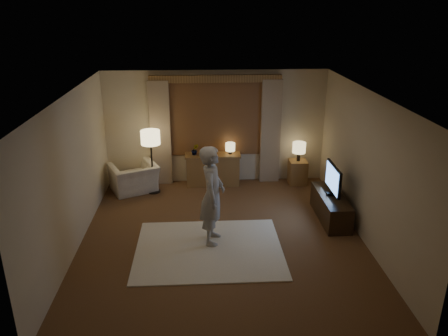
{
  "coord_description": "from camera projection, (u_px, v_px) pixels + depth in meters",
  "views": [
    {
      "loc": [
        -0.36,
        -6.88,
        3.98
      ],
      "look_at": [
        0.07,
        0.6,
        1.13
      ],
      "focal_mm": 35.0,
      "sensor_mm": 36.0,
      "label": 1
    }
  ],
  "objects": [
    {
      "name": "room",
      "position": [
        221.0,
        159.0,
        7.85
      ],
      "size": [
        5.04,
        5.54,
        2.64
      ],
      "color": "brown",
      "rests_on": "ground"
    },
    {
      "name": "picture_frame",
      "position": [
        213.0,
        152.0,
        9.9
      ],
      "size": [
        0.16,
        0.02,
        0.2
      ],
      "primitive_type": "cube",
      "color": "brown",
      "rests_on": "sideboard"
    },
    {
      "name": "table_lamp_side",
      "position": [
        299.0,
        148.0,
        9.93
      ],
      "size": [
        0.3,
        0.3,
        0.44
      ],
      "color": "black",
      "rests_on": "side_table"
    },
    {
      "name": "plant",
      "position": [
        195.0,
        150.0,
        9.86
      ],
      "size": [
        0.16,
        0.13,
        0.3
      ],
      "primitive_type": "imported",
      "color": "#999999",
      "rests_on": "sideboard"
    },
    {
      "name": "table_lamp_sideboard",
      "position": [
        230.0,
        147.0,
        9.88
      ],
      "size": [
        0.22,
        0.22,
        0.3
      ],
      "color": "black",
      "rests_on": "sideboard"
    },
    {
      "name": "side_table",
      "position": [
        298.0,
        172.0,
        10.14
      ],
      "size": [
        0.4,
        0.4,
        0.56
      ],
      "primitive_type": "cube",
      "color": "brown",
      "rests_on": "floor"
    },
    {
      "name": "rug",
      "position": [
        209.0,
        249.0,
        7.49
      ],
      "size": [
        2.5,
        2.0,
        0.02
      ],
      "primitive_type": "cube",
      "color": "white",
      "rests_on": "floor"
    },
    {
      "name": "floor_lamp",
      "position": [
        151.0,
        141.0,
        9.35
      ],
      "size": [
        0.41,
        0.41,
        1.42
      ],
      "color": "black",
      "rests_on": "floor"
    },
    {
      "name": "armchair",
      "position": [
        134.0,
        178.0,
        9.71
      ],
      "size": [
        1.24,
        1.18,
        0.63
      ],
      "primitive_type": "imported",
      "rotation": [
        0.0,
        0.0,
        -2.7
      ],
      "color": "beige",
      "rests_on": "floor"
    },
    {
      "name": "tv_stand",
      "position": [
        331.0,
        207.0,
        8.48
      ],
      "size": [
        0.45,
        1.4,
        0.5
      ],
      "primitive_type": "cube",
      "color": "black",
      "rests_on": "floor"
    },
    {
      "name": "person",
      "position": [
        212.0,
        195.0,
        7.43
      ],
      "size": [
        0.51,
        0.7,
        1.76
      ],
      "primitive_type": "imported",
      "rotation": [
        0.0,
        0.0,
        1.42
      ],
      "color": "#B1ABA3",
      "rests_on": "rug"
    },
    {
      "name": "sideboard",
      "position": [
        213.0,
        170.0,
        10.06
      ],
      "size": [
        1.2,
        0.4,
        0.7
      ],
      "primitive_type": "cube",
      "color": "brown",
      "rests_on": "floor"
    },
    {
      "name": "tv",
      "position": [
        333.0,
        179.0,
        8.27
      ],
      "size": [
        0.21,
        0.84,
        0.61
      ],
      "color": "black",
      "rests_on": "tv_stand"
    }
  ]
}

